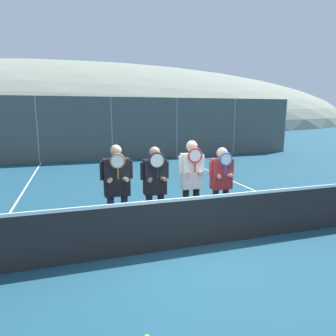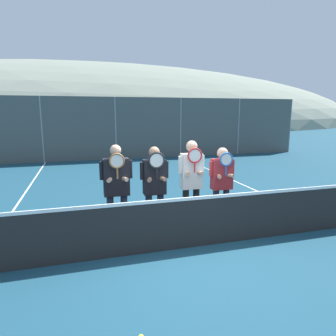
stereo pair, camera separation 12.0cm
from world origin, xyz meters
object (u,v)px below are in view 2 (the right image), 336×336
Objects in this scene: player_leftmost at (117,185)px; player_center_right at (191,178)px; car_center at (175,135)px; player_rightmost at (222,180)px; car_far_left at (0,139)px; player_center_left at (155,184)px; car_left_of_center at (94,137)px.

player_center_right reaches higher than player_leftmost.
car_center is at bearing 73.76° from player_center_right.
player_center_right is at bearing 1.40° from player_leftmost.
car_center is at bearing 68.01° from player_leftmost.
player_rightmost is 0.38× the size of car_far_left.
player_center_right is 0.71m from player_rightmost.
car_left_of_center is at bearing 92.35° from player_center_left.
player_leftmost is at bearing -111.99° from car_center.
player_center_left is 0.40× the size of car_far_left.
player_center_left is 13.96m from car_center.
car_far_left reaches higher than car_left_of_center.
car_far_left is (-5.61, 13.08, -0.11)m from player_center_left.
player_center_left is 0.41× the size of car_left_of_center.
car_left_of_center is (-2.01, 12.99, -0.09)m from player_rightmost.
player_rightmost is (2.19, 0.09, -0.06)m from player_leftmost.
player_center_right is at bearing -84.27° from car_left_of_center.
player_rightmost is 0.37× the size of car_center.
car_far_left is at bearing 118.66° from player_rightmost.
player_center_right is (0.77, 0.06, 0.06)m from player_center_left.
player_center_left is 14.24m from car_far_left.
car_far_left reaches higher than player_center_left.
player_leftmost is at bearing -90.80° from car_left_of_center.
player_leftmost is at bearing -178.60° from player_center_right.
player_center_right reaches higher than car_far_left.
car_left_of_center reaches higher than player_center_left.
player_center_right reaches higher than player_rightmost.
player_center_right reaches higher than player_center_left.
player_center_left is 1.48m from player_rightmost.
player_center_left is 0.95× the size of player_center_right.
car_center is at bearing 0.80° from car_left_of_center.
car_far_left is 0.98× the size of car_center.
player_center_left is at bearing -175.45° from player_rightmost.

